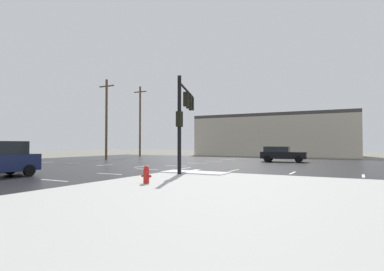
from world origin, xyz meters
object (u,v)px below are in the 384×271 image
(utility_pole_distant, at_px, (140,120))
(sedan_black, at_px, (282,154))
(traffic_signal_mast, at_px, (185,109))
(utility_pole_far, at_px, (106,118))
(fire_hydrant, at_px, (146,175))

(utility_pole_distant, bearing_deg, sedan_black, -12.00)
(traffic_signal_mast, distance_m, utility_pole_distant, 27.83)
(sedan_black, height_order, utility_pole_distant, utility_pole_distant)
(sedan_black, bearing_deg, utility_pole_far, -170.74)
(utility_pole_far, xyz_separation_m, utility_pole_distant, (-2.23, 9.45, 0.43))
(fire_hydrant, bearing_deg, utility_pole_far, 137.21)
(fire_hydrant, distance_m, sedan_black, 21.84)
(sedan_black, bearing_deg, fire_hydrant, -97.80)
(fire_hydrant, height_order, utility_pole_distant, utility_pole_distant)
(traffic_signal_mast, bearing_deg, utility_pole_distant, 23.03)
(fire_hydrant, relative_size, utility_pole_distant, 0.08)
(traffic_signal_mast, distance_m, utility_pole_far, 20.00)
(sedan_black, relative_size, utility_pole_distant, 0.44)
(traffic_signal_mast, xyz_separation_m, sedan_black, (2.76, 15.62, -3.28))
(utility_pole_distant, bearing_deg, fire_hydrant, -52.11)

